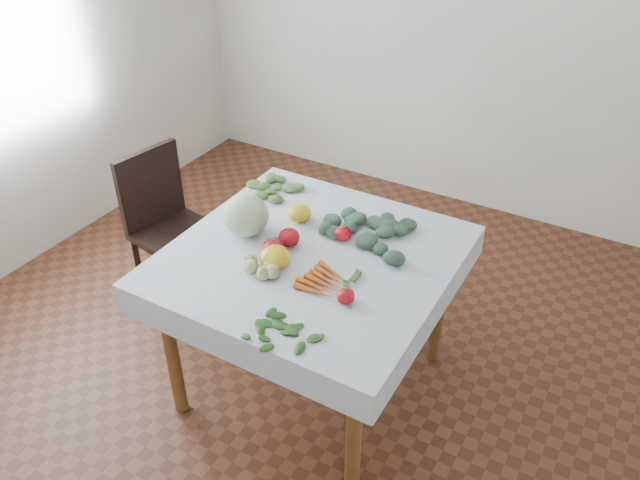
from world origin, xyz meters
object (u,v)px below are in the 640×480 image
(cabbage, at_px, (246,215))
(heirloom_back, at_px, (300,213))
(table, at_px, (311,273))
(carrot_bunch, at_px, (325,282))
(chair, at_px, (165,217))

(cabbage, relative_size, heirloom_back, 1.84)
(table, distance_m, cabbage, 0.37)
(table, bearing_deg, cabbage, -179.45)
(table, bearing_deg, heirloom_back, 131.94)
(table, bearing_deg, carrot_bunch, -45.07)
(cabbage, distance_m, heirloom_back, 0.25)
(chair, bearing_deg, carrot_bunch, -17.47)
(chair, height_order, heirloom_back, chair)
(cabbage, bearing_deg, table, 0.55)
(chair, xyz_separation_m, carrot_bunch, (1.19, -0.37, 0.28))
(heirloom_back, xyz_separation_m, carrot_bunch, (0.33, -0.35, -0.02))
(cabbage, distance_m, carrot_bunch, 0.50)
(table, bearing_deg, chair, 167.81)
(chair, relative_size, cabbage, 4.27)
(chair, bearing_deg, table, -12.19)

